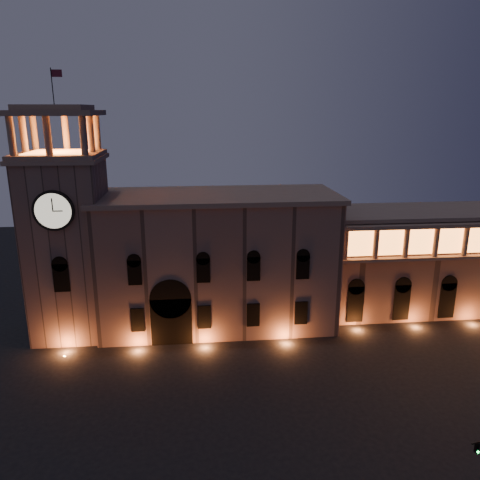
{
  "coord_description": "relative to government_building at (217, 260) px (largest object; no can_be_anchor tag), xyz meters",
  "views": [
    {
      "loc": [
        -4.88,
        -36.47,
        27.93
      ],
      "look_at": [
        0.38,
        16.0,
        13.11
      ],
      "focal_mm": 35.0,
      "sensor_mm": 36.0,
      "label": 1
    }
  ],
  "objects": [
    {
      "name": "colonnade_wing",
      "position": [
        34.08,
        1.99,
        -1.44
      ],
      "size": [
        40.6,
        11.5,
        14.5
      ],
      "color": "brown",
      "rests_on": "ground"
    },
    {
      "name": "clock_tower",
      "position": [
        -18.42,
        -0.95,
        3.73
      ],
      "size": [
        9.8,
        9.8,
        32.4
      ],
      "color": "#77594E",
      "rests_on": "ground"
    },
    {
      "name": "ground",
      "position": [
        2.08,
        -21.93,
        -8.77
      ],
      "size": [
        160.0,
        160.0,
        0.0
      ],
      "primitive_type": "plane",
      "color": "black",
      "rests_on": "ground"
    },
    {
      "name": "government_building",
      "position": [
        0.0,
        0.0,
        0.0
      ],
      "size": [
        30.8,
        12.8,
        17.6
      ],
      "color": "#77594E",
      "rests_on": "ground"
    }
  ]
}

